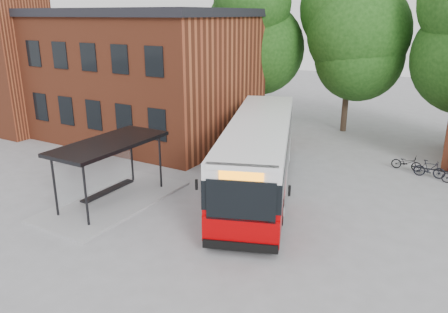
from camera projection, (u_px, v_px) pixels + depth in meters
The scene contains 8 objects.
ground at pixel (209, 215), 18.58m from camera, with size 100.00×100.00×0.00m, color gray.
station_building at pixel (120, 72), 30.85m from camera, with size 18.40×10.40×8.50m, color brown, non-canonical shape.
bus_shelter at pixel (111, 172), 19.45m from camera, with size 3.60×7.00×2.90m, color black, non-canonical shape.
tree_0 at pixel (253, 51), 32.89m from camera, with size 7.92×7.92×11.00m, color #163D10, non-canonical shape.
tree_1 at pixel (349, 59), 30.47m from camera, with size 7.92×7.92×10.40m, color #163D10, non-canonical shape.
city_bus at pixel (259, 155), 21.06m from camera, with size 2.84×13.32×3.38m, color #A20002, non-canonical shape.
bicycle_0 at pixel (407, 163), 23.90m from camera, with size 0.55×1.58×0.83m, color black.
bicycle_1 at pixel (430, 169), 22.77m from camera, with size 0.44×1.55×0.93m, color black.
Camera 1 is at (9.01, -14.28, 8.17)m, focal length 35.00 mm.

